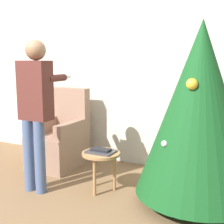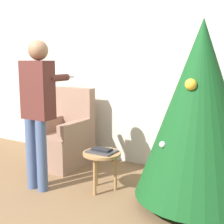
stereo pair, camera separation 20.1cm
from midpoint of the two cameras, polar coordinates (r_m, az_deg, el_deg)
The scene contains 7 objects.
wall_back at distance 4.52m, azimuth -0.87°, elevation 7.80°, with size 8.00×0.06×2.70m.
christmas_tree at distance 3.23m, azimuth 13.94°, elevation 0.46°, with size 1.26×1.26×1.89m.
armchair at distance 4.51m, azimuth -10.76°, elevation -5.08°, with size 0.61×0.76×1.08m.
person_standing at distance 3.59m, azimuth -15.38°, elevation 1.56°, with size 0.39×0.57×1.71m.
side_stool at distance 3.58m, azimuth -3.65°, elevation -8.41°, with size 0.44×0.44×0.46m.
laptop at distance 3.56m, azimuth -3.66°, elevation -7.24°, with size 0.31×0.23×0.02m.
book at distance 3.55m, azimuth -3.66°, elevation -6.90°, with size 0.22×0.12×0.02m.
Camera 1 is at (2.02, -1.82, 1.51)m, focal length 50.00 mm.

